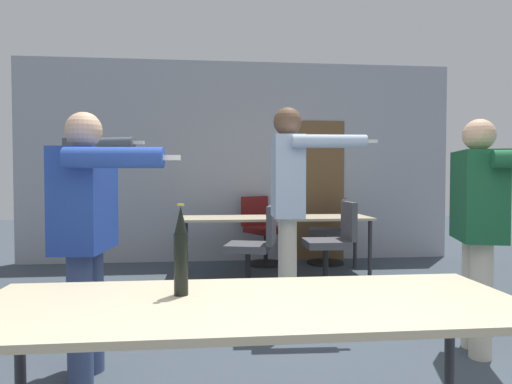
% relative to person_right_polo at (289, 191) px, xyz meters
% --- Properties ---
extents(back_wall, '(6.29, 0.12, 2.89)m').
position_rel_person_right_polo_xyz_m(back_wall, '(-0.21, 2.81, 0.33)').
color(back_wall, '#A3A8B2').
rests_on(back_wall, ground_plane).
extents(conference_table_near, '(2.21, 0.82, 0.72)m').
position_rel_person_right_polo_xyz_m(conference_table_near, '(-0.51, -2.03, -0.44)').
color(conference_table_near, '#C6B793').
rests_on(conference_table_near, ground_plane).
extents(conference_table_far, '(2.37, 0.69, 0.72)m').
position_rel_person_right_polo_xyz_m(conference_table_far, '(0.14, 1.80, -0.44)').
color(conference_table_far, '#C6B793').
rests_on(conference_table_far, ground_plane).
extents(person_right_polo, '(0.81, 0.68, 1.82)m').
position_rel_person_right_polo_xyz_m(person_right_polo, '(0.00, 0.00, 0.00)').
color(person_right_polo, beige).
rests_on(person_right_polo, ground_plane).
extents(person_center_tall, '(0.75, 0.75, 1.62)m').
position_rel_person_right_polo_xyz_m(person_center_tall, '(-1.42, -1.02, -0.14)').
color(person_center_tall, '#3D4C75').
rests_on(person_center_tall, ground_plane).
extents(person_left_plaid, '(0.74, 0.75, 1.80)m').
position_rel_person_right_polo_xyz_m(person_left_plaid, '(-1.76, 0.37, 0.01)').
color(person_left_plaid, '#28282D').
rests_on(person_left_plaid, ground_plane).
extents(person_far_watching, '(0.72, 0.83, 1.62)m').
position_rel_person_right_polo_xyz_m(person_far_watching, '(1.18, -0.89, -0.14)').
color(person_far_watching, beige).
rests_on(person_far_watching, ground_plane).
extents(office_chair_side_rolled, '(0.62, 0.56, 0.91)m').
position_rel_person_right_polo_xyz_m(office_chair_side_rolled, '(-0.19, 1.10, -0.68)').
color(office_chair_side_rolled, black).
rests_on(office_chair_side_rolled, ground_plane).
extents(office_chair_near_pushed, '(0.55, 0.52, 0.95)m').
position_rel_person_right_polo_xyz_m(office_chair_near_pushed, '(0.67, 1.05, -0.65)').
color(office_chair_near_pushed, black).
rests_on(office_chair_near_pushed, ground_plane).
extents(office_chair_far_left, '(0.63, 0.58, 0.92)m').
position_rel_person_right_polo_xyz_m(office_chair_far_left, '(1.02, 2.37, -0.68)').
color(office_chair_far_left, black).
rests_on(office_chair_far_left, ground_plane).
extents(office_chair_far_right, '(0.65, 0.68, 0.95)m').
position_rel_person_right_polo_xyz_m(office_chair_far_right, '(0.06, 2.48, -0.66)').
color(office_chair_far_right, black).
rests_on(office_chair_far_right, ground_plane).
extents(beer_bottle, '(0.06, 0.06, 0.39)m').
position_rel_person_right_polo_xyz_m(beer_bottle, '(-0.80, -1.91, -0.20)').
color(beer_bottle, black).
rests_on(beer_bottle, conference_table_near).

